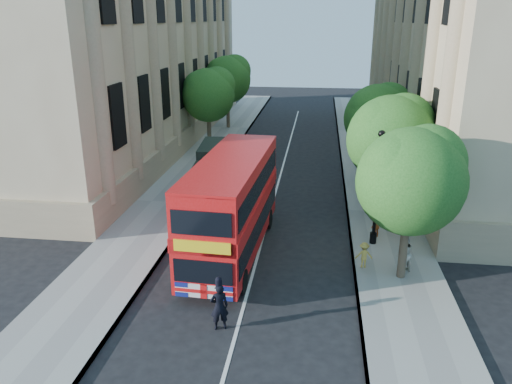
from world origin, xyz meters
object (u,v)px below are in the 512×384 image
(double_decker_bus, at_px, (232,204))
(woman_pedestrian, at_px, (403,254))
(box_van, at_px, (220,176))
(police_constable, at_px, (219,307))
(lamp_post, at_px, (377,193))

(double_decker_bus, xyz_separation_m, woman_pedestrian, (7.00, -1.03, -1.39))
(box_van, distance_m, police_constable, 12.04)
(box_van, bearing_deg, double_decker_bus, -78.78)
(lamp_post, relative_size, double_decker_bus, 0.56)
(double_decker_bus, height_order, police_constable, double_decker_bus)
(lamp_post, distance_m, box_van, 9.21)
(double_decker_bus, bearing_deg, police_constable, -81.57)
(police_constable, xyz_separation_m, woman_pedestrian, (6.47, 4.53, 0.09))
(double_decker_bus, xyz_separation_m, box_van, (-1.79, 6.24, -0.78))
(lamp_post, relative_size, box_van, 0.92)
(double_decker_bus, distance_m, box_van, 6.54)
(police_constable, bearing_deg, box_van, -99.64)
(double_decker_bus, relative_size, woman_pedestrian, 5.76)
(box_van, xyz_separation_m, woman_pedestrian, (8.79, -7.27, -0.61))
(double_decker_bus, relative_size, police_constable, 5.57)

